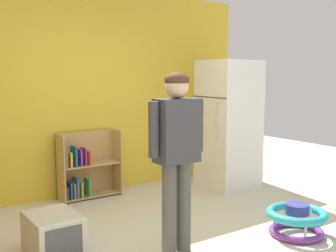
# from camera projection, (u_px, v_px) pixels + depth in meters

# --- Properties ---
(back_wall) EXTENTS (5.20, 0.06, 2.70)m
(back_wall) POSITION_uv_depth(u_px,v_px,m) (77.00, 93.00, 5.56)
(back_wall) COLOR gold
(back_wall) RESTS_ON ground
(refrigerator) EXTENTS (0.73, 0.68, 1.78)m
(refrigerator) POSITION_uv_depth(u_px,v_px,m) (228.00, 124.00, 6.00)
(refrigerator) COLOR white
(refrigerator) RESTS_ON ground
(bookshelf) EXTENTS (0.80, 0.28, 0.85)m
(bookshelf) POSITION_uv_depth(u_px,v_px,m) (85.00, 169.00, 5.54)
(bookshelf) COLOR tan
(bookshelf) RESTS_ON ground
(standing_person) EXTENTS (0.57, 0.22, 1.62)m
(standing_person) POSITION_uv_depth(u_px,v_px,m) (177.00, 146.00, 3.75)
(standing_person) COLOR #4E4E4A
(standing_person) RESTS_ON ground
(baby_walker) EXTENTS (0.60, 0.60, 0.32)m
(baby_walker) POSITION_uv_depth(u_px,v_px,m) (297.00, 220.00, 4.27)
(baby_walker) COLOR purple
(baby_walker) RESTS_ON ground
(pet_carrier) EXTENTS (0.42, 0.55, 0.36)m
(pet_carrier) POSITION_uv_depth(u_px,v_px,m) (53.00, 234.00, 3.84)
(pet_carrier) COLOR beige
(pet_carrier) RESTS_ON ground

